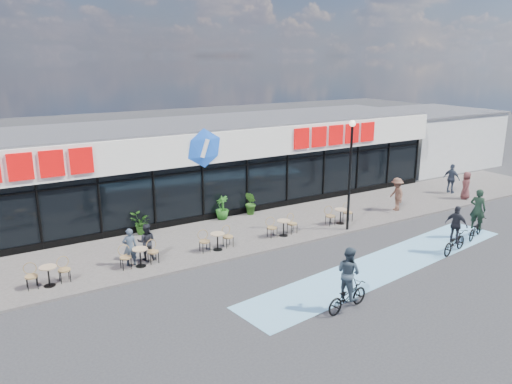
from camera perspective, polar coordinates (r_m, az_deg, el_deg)
ground at (r=19.37m, az=2.92°, el=-9.19°), size 120.00×120.00×0.00m
sidewalk at (r=22.94m, az=-3.35°, el=-5.07°), size 44.00×5.00×0.10m
bike_lane at (r=20.70m, az=14.63°, el=-8.02°), size 14.17×4.13×0.01m
building at (r=27.06m, az=-8.76°, el=2.98°), size 30.60×6.57×4.75m
neighbour_building at (r=40.17m, az=18.89°, el=5.93°), size 9.20×7.20×4.11m
lamp_post at (r=23.22m, az=10.73°, el=2.92°), size 0.28×0.28×5.15m
bistro_set_1 at (r=19.44m, az=-22.67°, el=-8.55°), size 1.54×0.62×0.90m
bistro_set_2 at (r=20.06m, az=-13.17°, el=-6.98°), size 1.54×0.62×0.90m
bistro_set_3 at (r=21.20m, az=-4.53°, el=-5.38°), size 1.54×0.62×0.90m
bistro_set_4 at (r=22.78m, az=3.04°, el=-3.87°), size 1.54×0.62×0.90m
bistro_set_5 at (r=24.71m, az=9.50°, el=-2.52°), size 1.54×0.62×0.90m
potted_plant_left at (r=23.44m, az=-13.00°, el=-3.54°), size 0.95×0.83×1.03m
potted_plant_mid at (r=25.00m, az=-3.91°, el=-1.80°), size 0.81×0.81×1.18m
potted_plant_right at (r=25.61m, az=-0.58°, el=-1.30°), size 0.63×0.74×1.22m
patron_left at (r=20.09m, az=-14.23°, el=-6.10°), size 0.58×0.41×1.51m
patron_right at (r=20.48m, az=-12.41°, el=-5.56°), size 0.90×0.82×1.51m
pedestrian_a at (r=27.32m, az=15.78°, el=-0.24°), size 0.98×1.29×1.76m
pedestrian_b at (r=31.85m, az=21.45°, el=1.43°), size 0.58×1.08×1.76m
pedestrian_c at (r=30.86m, az=22.88°, el=0.70°), size 0.92×0.88×1.59m
cyclist_a at (r=22.52m, az=21.80°, el=-4.70°), size 1.92×1.06×2.06m
cyclist_b at (r=24.67m, az=23.87°, el=-3.09°), size 1.83×1.17×2.31m
cyclist_c at (r=16.65m, az=10.46°, el=-10.44°), size 1.89×0.94×2.18m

